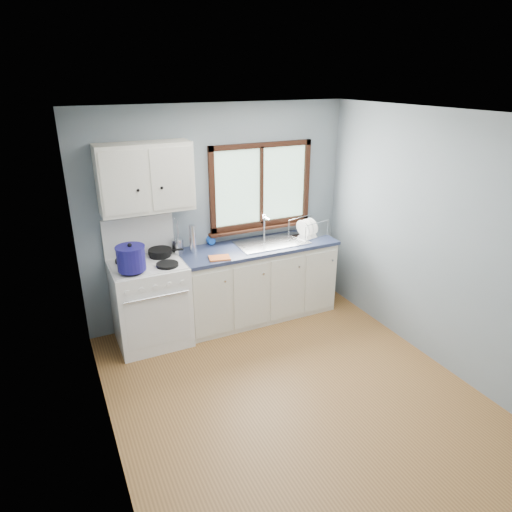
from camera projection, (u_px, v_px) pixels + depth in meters
name	position (u px, v px, depth m)	size (l,w,h in m)	color
floor	(292.00, 394.00, 4.28)	(3.20, 3.60, 0.02)	olive
ceiling	(303.00, 114.00, 3.34)	(3.20, 3.60, 0.02)	white
wall_back	(219.00, 215.00, 5.32)	(3.20, 0.02, 2.50)	gray
wall_front	(479.00, 402.00, 2.29)	(3.20, 0.02, 2.50)	gray
wall_left	(96.00, 311.00, 3.17)	(0.02, 3.60, 2.50)	gray
wall_right	(440.00, 242.00, 4.45)	(0.02, 3.60, 2.50)	gray
gas_range	(150.00, 301.00, 4.94)	(0.76, 0.69, 1.36)	white
base_cabinets	(258.00, 285.00, 5.51)	(1.85, 0.60, 0.88)	silver
countertop	(258.00, 247.00, 5.33)	(1.89, 0.64, 0.04)	#1C243F
sink	(271.00, 248.00, 5.42)	(0.84, 0.46, 0.44)	silver
window	(261.00, 192.00, 5.42)	(1.36, 0.10, 1.03)	#9EC6A8
upper_cabinets	(145.00, 178.00, 4.63)	(0.95, 0.35, 0.70)	silver
skillet	(160.00, 251.00, 4.96)	(0.40, 0.30, 0.05)	black
stockpot	(131.00, 258.00, 4.51)	(0.32, 0.32, 0.28)	navy
utensil_crock	(178.00, 246.00, 5.06)	(0.14, 0.14, 0.42)	silver
thermos	(192.00, 239.00, 5.05)	(0.07, 0.07, 0.32)	silver
soap_bottle	(212.00, 235.00, 5.26)	(0.10, 0.10, 0.25)	#134AB9
dish_towel	(220.00, 258.00, 4.93)	(0.23, 0.16, 0.02)	#D0622C
dish_rack	(308.00, 231.00, 5.63)	(0.47, 0.40, 0.21)	silver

